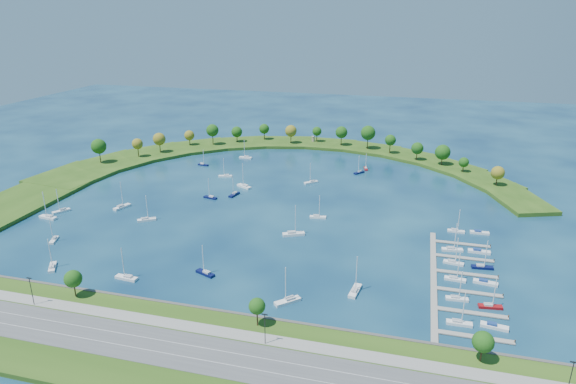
% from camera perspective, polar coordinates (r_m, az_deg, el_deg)
% --- Properties ---
extents(ground, '(700.00, 700.00, 0.00)m').
position_cam_1_polar(ground, '(258.28, -1.36, -1.10)').
color(ground, '#072042').
rests_on(ground, ground).
extents(south_shoreline, '(420.00, 43.10, 11.60)m').
position_cam_1_polar(south_shoreline, '(157.59, -14.43, -16.55)').
color(south_shoreline, '#274813').
rests_on(south_shoreline, ground).
extents(breakwater, '(286.74, 247.64, 2.00)m').
position_cam_1_polar(breakwater, '(315.96, -6.99, 2.95)').
color(breakwater, '#274813').
rests_on(breakwater, ground).
extents(breakwater_trees, '(245.20, 95.79, 16.38)m').
position_cam_1_polar(breakwater_trees, '(338.40, 0.49, 6.01)').
color(breakwater_trees, '#382314').
rests_on(breakwater_trees, breakwater).
extents(harbor_tower, '(2.60, 2.60, 3.89)m').
position_cam_1_polar(harbor_tower, '(369.41, 2.90, 6.08)').
color(harbor_tower, gray).
rests_on(harbor_tower, breakwater).
extents(dock_system, '(24.28, 82.00, 1.60)m').
position_cam_1_polar(dock_system, '(194.67, 18.42, -9.60)').
color(dock_system, gray).
rests_on(dock_system, ground).
extents(moored_boat_0, '(5.50, 9.52, 13.50)m').
position_cam_1_polar(moored_boat_0, '(263.00, -18.41, -1.56)').
color(moored_boat_0, white).
rests_on(moored_boat_0, ground).
extents(moored_boat_1, '(3.38, 6.95, 9.84)m').
position_cam_1_polar(moored_boat_1, '(314.20, 8.85, 2.73)').
color(moored_boat_1, maroon).
rests_on(moored_boat_1, ground).
extents(moored_boat_2, '(9.58, 7.07, 14.00)m').
position_cam_1_polar(moored_boat_2, '(279.36, -5.01, 0.70)').
color(moored_boat_2, white).
rests_on(moored_boat_2, ground).
extents(moored_boat_3, '(8.51, 8.33, 13.68)m').
position_cam_1_polar(moored_boat_3, '(172.87, -0.02, -12.23)').
color(moored_boat_3, white).
rests_on(moored_boat_3, ground).
extents(moored_boat_4, '(8.45, 6.74, 12.58)m').
position_cam_1_polar(moored_boat_4, '(243.95, -15.82, -2.98)').
color(moored_boat_4, white).
rests_on(moored_boat_4, ground).
extents(moored_boat_5, '(8.37, 5.18, 11.93)m').
position_cam_1_polar(moored_boat_5, '(191.92, -9.40, -9.02)').
color(moored_boat_5, '#090E3C').
rests_on(moored_boat_5, ground).
extents(moored_boat_6, '(4.45, 7.47, 10.62)m').
position_cam_1_polar(moored_boat_6, '(237.28, -25.13, -4.89)').
color(moored_boat_6, white).
rests_on(moored_boat_6, ground).
extents(moored_boat_7, '(7.33, 3.21, 10.43)m').
position_cam_1_polar(moored_boat_7, '(322.69, -9.64, 3.15)').
color(moored_boat_7, '#090E3C').
rests_on(moored_boat_7, ground).
extents(moored_boat_8, '(3.86, 8.31, 11.78)m').
position_cam_1_polar(moored_boat_8, '(267.94, -6.15, -0.21)').
color(moored_boat_8, '#090E3C').
rests_on(moored_boat_8, ground).
extents(moored_boat_9, '(8.52, 2.49, 12.48)m').
position_cam_1_polar(moored_boat_9, '(334.58, -4.84, 3.99)').
color(moored_boat_9, white).
rests_on(moored_boat_9, ground).
extents(moored_boat_10, '(3.85, 9.57, 13.68)m').
position_cam_1_polar(moored_boat_10, '(179.98, 7.65, -11.01)').
color(moored_boat_10, white).
rests_on(moored_boat_10, ground).
extents(moored_boat_11, '(7.99, 3.18, 11.42)m').
position_cam_1_polar(moored_boat_11, '(238.29, 3.42, -2.78)').
color(moored_boat_11, white).
rests_on(moored_boat_11, ground).
extents(moored_boat_12, '(6.43, 8.24, 12.19)m').
position_cam_1_polar(moored_boat_12, '(268.70, -24.42, -1.92)').
color(moored_boat_12, white).
rests_on(moored_boat_12, ground).
extents(moored_boat_13, '(8.80, 3.12, 12.68)m').
position_cam_1_polar(moored_boat_13, '(195.58, -17.92, -9.20)').
color(moored_boat_13, white).
rests_on(moored_boat_13, ground).
extents(moored_boat_14, '(8.15, 4.29, 11.54)m').
position_cam_1_polar(moored_boat_14, '(298.35, -7.16, 1.88)').
color(moored_boat_14, white).
rests_on(moored_boat_14, ground).
extents(moored_boat_15, '(6.13, 7.31, 11.05)m').
position_cam_1_polar(moored_boat_15, '(305.68, 8.11, 2.28)').
color(moored_boat_15, '#090E3C').
rests_on(moored_boat_15, ground).
extents(moored_boat_16, '(9.39, 3.73, 13.43)m').
position_cam_1_polar(moored_boat_16, '(263.20, -25.66, -2.55)').
color(moored_boat_16, white).
rests_on(moored_boat_16, ground).
extents(moored_boat_17, '(6.41, 8.18, 12.12)m').
position_cam_1_polar(moored_boat_17, '(213.51, -25.27, -7.67)').
color(moored_boat_17, white).
rests_on(moored_boat_17, ground).
extents(moored_boat_18, '(7.76, 3.64, 11.01)m').
position_cam_1_polar(moored_boat_18, '(265.41, -8.83, -0.55)').
color(moored_boat_18, '#090E3C').
rests_on(moored_boat_18, ground).
extents(moored_boat_19, '(9.89, 6.61, 14.21)m').
position_cam_1_polar(moored_boat_19, '(220.16, 0.62, -4.72)').
color(moored_boat_19, white).
rests_on(moored_boat_19, ground).
extents(moored_boat_20, '(7.70, 7.29, 12.19)m').
position_cam_1_polar(moored_boat_20, '(285.50, 2.67, 1.18)').
color(moored_boat_20, white).
rests_on(moored_boat_20, ground).
extents(docked_boat_0, '(7.95, 2.30, 11.66)m').
position_cam_1_polar(docked_boat_0, '(171.20, 18.92, -13.85)').
color(docked_boat_0, white).
rests_on(docked_boat_0, ground).
extents(docked_boat_1, '(8.54, 3.43, 1.69)m').
position_cam_1_polar(docked_boat_1, '(173.60, 22.42, -13.94)').
color(docked_boat_1, white).
rests_on(docked_boat_1, ground).
extents(docked_boat_2, '(7.62, 2.61, 11.02)m').
position_cam_1_polar(docked_boat_2, '(183.64, 18.68, -11.35)').
color(docked_boat_2, white).
rests_on(docked_boat_2, ground).
extents(docked_boat_3, '(7.95, 3.09, 11.39)m').
position_cam_1_polar(docked_boat_3, '(183.10, 22.05, -11.90)').
color(docked_boat_3, maroon).
rests_on(docked_boat_3, ground).
extents(docked_boat_4, '(7.76, 2.75, 11.19)m').
position_cam_1_polar(docked_boat_4, '(195.45, 18.49, -9.30)').
color(docked_boat_4, white).
rests_on(docked_boat_4, ground).
extents(docked_boat_5, '(8.71, 3.63, 1.72)m').
position_cam_1_polar(docked_boat_5, '(196.96, 21.54, -9.55)').
color(docked_boat_5, white).
rests_on(docked_boat_5, ground).
extents(docked_boat_6, '(7.94, 3.39, 11.30)m').
position_cam_1_polar(docked_boat_6, '(206.95, 18.33, -7.57)').
color(docked_boat_6, white).
rests_on(docked_boat_6, ground).
extents(docked_boat_7, '(8.26, 3.16, 11.84)m').
position_cam_1_polar(docked_boat_7, '(207.30, 21.25, -7.90)').
color(docked_boat_7, '#090E3C').
rests_on(docked_boat_7, ground).
extents(docked_boat_8, '(8.72, 3.59, 12.44)m').
position_cam_1_polar(docked_boat_8, '(217.37, 18.20, -6.17)').
color(docked_boat_8, white).
rests_on(docked_boat_8, ground).
extents(docked_boat_9, '(8.76, 2.60, 1.78)m').
position_cam_1_polar(docked_boat_9, '(219.44, 20.91, -6.34)').
color(docked_boat_9, white).
rests_on(docked_boat_9, ground).
extents(docked_boat_10, '(7.46, 2.31, 10.88)m').
position_cam_1_polar(docked_boat_10, '(235.46, 18.59, -4.16)').
color(docked_boat_10, white).
rests_on(docked_boat_10, ground).
extents(docked_boat_11, '(8.19, 2.59, 1.65)m').
position_cam_1_polar(docked_boat_11, '(237.47, 20.97, -4.32)').
color(docked_boat_11, white).
rests_on(docked_boat_11, ground).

